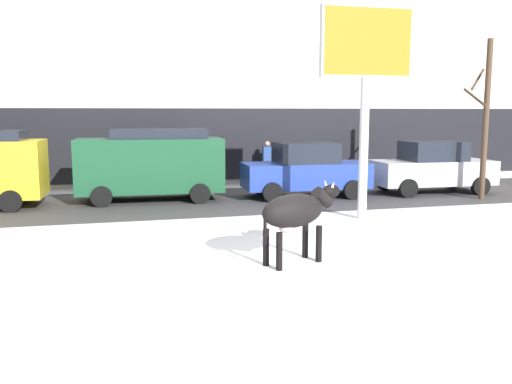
{
  "coord_description": "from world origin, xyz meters",
  "views": [
    {
      "loc": [
        -2.86,
        -10.05,
        2.85
      ],
      "look_at": [
        0.19,
        1.56,
        1.1
      ],
      "focal_mm": 38.49,
      "sensor_mm": 36.0,
      "label": 1
    }
  ],
  "objects_px": {
    "car_darkgreen_van": "(151,163)",
    "pedestrian_near_billboard": "(267,163)",
    "bare_tree_left_lot": "(485,118)",
    "cow_black": "(296,212)",
    "billboard": "(366,55)",
    "car_blue_sedan": "(305,170)",
    "car_silver_sedan": "(432,167)"
  },
  "relations": [
    {
      "from": "car_darkgreen_van",
      "to": "car_silver_sedan",
      "type": "height_order",
      "value": "car_darkgreen_van"
    },
    {
      "from": "car_blue_sedan",
      "to": "car_silver_sedan",
      "type": "xyz_separation_m",
      "value": [
        4.68,
        -0.26,
        0.0
      ]
    },
    {
      "from": "billboard",
      "to": "car_blue_sedan",
      "type": "height_order",
      "value": "billboard"
    },
    {
      "from": "cow_black",
      "to": "car_darkgreen_van",
      "type": "relative_size",
      "value": 0.41
    },
    {
      "from": "car_blue_sedan",
      "to": "car_silver_sedan",
      "type": "bearing_deg",
      "value": -3.22
    },
    {
      "from": "cow_black",
      "to": "car_blue_sedan",
      "type": "relative_size",
      "value": 0.45
    },
    {
      "from": "pedestrian_near_billboard",
      "to": "car_darkgreen_van",
      "type": "bearing_deg",
      "value": -150.33
    },
    {
      "from": "cow_black",
      "to": "car_silver_sedan",
      "type": "xyz_separation_m",
      "value": [
        7.68,
        7.51,
        -0.09
      ]
    },
    {
      "from": "car_blue_sedan",
      "to": "bare_tree_left_lot",
      "type": "relative_size",
      "value": 0.83
    },
    {
      "from": "car_silver_sedan",
      "to": "bare_tree_left_lot",
      "type": "height_order",
      "value": "bare_tree_left_lot"
    },
    {
      "from": "cow_black",
      "to": "pedestrian_near_billboard",
      "type": "distance_m",
      "value": 11.24
    },
    {
      "from": "car_blue_sedan",
      "to": "bare_tree_left_lot",
      "type": "bearing_deg",
      "value": -19.7
    },
    {
      "from": "bare_tree_left_lot",
      "to": "cow_black",
      "type": "bearing_deg",
      "value": -145.42
    },
    {
      "from": "cow_black",
      "to": "car_blue_sedan",
      "type": "distance_m",
      "value": 8.34
    },
    {
      "from": "car_darkgreen_van",
      "to": "bare_tree_left_lot",
      "type": "relative_size",
      "value": 0.91
    },
    {
      "from": "cow_black",
      "to": "bare_tree_left_lot",
      "type": "distance_m",
      "value": 10.4
    },
    {
      "from": "car_darkgreen_van",
      "to": "pedestrian_near_billboard",
      "type": "height_order",
      "value": "car_darkgreen_van"
    },
    {
      "from": "car_darkgreen_van",
      "to": "bare_tree_left_lot",
      "type": "bearing_deg",
      "value": -13.13
    },
    {
      "from": "cow_black",
      "to": "bare_tree_left_lot",
      "type": "xyz_separation_m",
      "value": [
        8.45,
        5.82,
        1.67
      ]
    },
    {
      "from": "billboard",
      "to": "car_darkgreen_van",
      "type": "distance_m",
      "value": 7.62
    },
    {
      "from": "car_blue_sedan",
      "to": "car_silver_sedan",
      "type": "distance_m",
      "value": 4.69
    },
    {
      "from": "cow_black",
      "to": "car_darkgreen_van",
      "type": "height_order",
      "value": "car_darkgreen_van"
    },
    {
      "from": "billboard",
      "to": "cow_black",
      "type": "bearing_deg",
      "value": -130.39
    },
    {
      "from": "billboard",
      "to": "pedestrian_near_billboard",
      "type": "xyz_separation_m",
      "value": [
        -0.61,
        7.22,
        -3.43
      ]
    },
    {
      "from": "car_darkgreen_van",
      "to": "pedestrian_near_billboard",
      "type": "distance_m",
      "value": 5.38
    },
    {
      "from": "cow_black",
      "to": "bare_tree_left_lot",
      "type": "height_order",
      "value": "bare_tree_left_lot"
    },
    {
      "from": "cow_black",
      "to": "billboard",
      "type": "xyz_separation_m",
      "value": [
        3.16,
        3.72,
        3.32
      ]
    },
    {
      "from": "billboard",
      "to": "pedestrian_near_billboard",
      "type": "distance_m",
      "value": 8.02
    },
    {
      "from": "car_silver_sedan",
      "to": "bare_tree_left_lot",
      "type": "bearing_deg",
      "value": -65.44
    },
    {
      "from": "car_silver_sedan",
      "to": "car_blue_sedan",
      "type": "bearing_deg",
      "value": 176.78
    },
    {
      "from": "cow_black",
      "to": "billboard",
      "type": "height_order",
      "value": "billboard"
    },
    {
      "from": "car_darkgreen_van",
      "to": "car_blue_sedan",
      "type": "relative_size",
      "value": 1.09
    }
  ]
}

